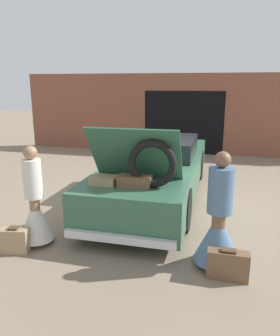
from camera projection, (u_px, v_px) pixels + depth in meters
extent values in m
plane|color=#7F705B|center=(156.00, 196.00, 7.35)|extent=(40.00, 40.00, 0.00)
cube|color=brown|center=(184.00, 114.00, 11.58)|extent=(12.00, 0.12, 2.80)
cube|color=black|center=(183.00, 123.00, 11.59)|extent=(2.80, 0.02, 2.20)
cube|color=#336047|center=(156.00, 174.00, 7.22)|extent=(1.78, 5.35, 0.70)
cube|color=#1E2328|center=(159.00, 146.00, 7.38)|extent=(1.56, 1.71, 0.40)
cylinder|color=black|center=(139.00, 161.00, 9.00)|extent=(0.18, 0.76, 0.76)
cylinder|color=black|center=(199.00, 165.00, 8.62)|extent=(0.18, 0.76, 0.76)
cylinder|color=black|center=(95.00, 201.00, 5.94)|extent=(0.18, 0.76, 0.76)
cylinder|color=black|center=(185.00, 210.00, 5.56)|extent=(0.18, 0.76, 0.76)
cube|color=silver|center=(119.00, 239.00, 4.73)|extent=(1.69, 0.10, 0.12)
cube|color=#336047|center=(135.00, 154.00, 5.33)|extent=(1.51, 0.67, 0.94)
cube|color=#9E8460|center=(104.00, 180.00, 5.30)|extent=(0.41, 0.34, 0.12)
cube|color=brown|center=(135.00, 181.00, 5.17)|extent=(0.53, 0.27, 0.17)
torus|color=black|center=(152.00, 164.00, 5.03)|extent=(0.76, 0.12, 0.76)
cylinder|color=#997051|center=(36.00, 221.00, 5.11)|extent=(0.15, 0.15, 0.76)
cone|color=silver|center=(36.00, 218.00, 5.10)|extent=(0.54, 0.54, 0.69)
cylinder|color=silver|center=(32.00, 179.00, 4.94)|extent=(0.28, 0.28, 0.60)
sphere|color=#997051|center=(30.00, 153.00, 4.84)|extent=(0.21, 0.21, 0.21)
cylinder|color=brown|center=(218.00, 239.00, 4.48)|extent=(0.19, 0.19, 0.79)
cone|color=slate|center=(218.00, 237.00, 4.47)|extent=(0.64, 0.64, 0.71)
cylinder|color=slate|center=(221.00, 190.00, 4.30)|extent=(0.34, 0.34, 0.62)
sphere|color=brown|center=(223.00, 160.00, 4.19)|extent=(0.21, 0.21, 0.21)
cube|color=#9E8460|center=(15.00, 241.00, 4.87)|extent=(0.44, 0.27, 0.38)
cube|color=#4C3823|center=(13.00, 228.00, 4.82)|extent=(0.16, 0.14, 0.02)
cube|color=brown|center=(228.00, 265.00, 4.22)|extent=(0.53, 0.18, 0.38)
cube|color=#4C3823|center=(229.00, 250.00, 4.17)|extent=(0.19, 0.11, 0.02)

